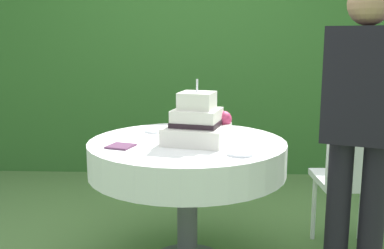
% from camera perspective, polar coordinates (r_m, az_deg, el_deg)
% --- Properties ---
extents(foliage_hedge, '(6.34, 0.66, 2.44)m').
position_cam_1_polar(foliage_hedge, '(4.71, 0.70, 9.30)').
color(foliage_hedge, '#336628').
rests_on(foliage_hedge, ground_plane).
extents(cake_table, '(1.14, 1.14, 0.76)m').
position_cam_1_polar(cake_table, '(2.61, -0.62, -4.31)').
color(cake_table, '#4C4C51').
rests_on(cake_table, ground_plane).
extents(wedding_cake, '(0.40, 0.40, 0.36)m').
position_cam_1_polar(wedding_cake, '(2.52, 0.79, 0.14)').
color(wedding_cake, white).
rests_on(wedding_cake, cake_table).
extents(serving_plate_near, '(0.13, 0.13, 0.01)m').
position_cam_1_polar(serving_plate_near, '(2.28, 6.21, -3.73)').
color(serving_plate_near, white).
rests_on(serving_plate_near, cake_table).
extents(serving_plate_far, '(0.13, 0.13, 0.01)m').
position_cam_1_polar(serving_plate_far, '(2.84, -4.73, -0.82)').
color(serving_plate_far, white).
rests_on(serving_plate_far, cake_table).
extents(napkin_stack, '(0.16, 0.16, 0.01)m').
position_cam_1_polar(napkin_stack, '(2.46, -9.07, -2.75)').
color(napkin_stack, '#603856').
rests_on(napkin_stack, cake_table).
extents(garden_chair, '(0.42, 0.42, 0.89)m').
position_cam_1_polar(garden_chair, '(2.91, 19.90, -5.82)').
color(garden_chair, white).
rests_on(garden_chair, ground_plane).
extents(standing_person, '(0.41, 0.32, 1.60)m').
position_cam_1_polar(standing_person, '(2.29, 20.73, -0.23)').
color(standing_person, black).
rests_on(standing_person, ground_plane).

